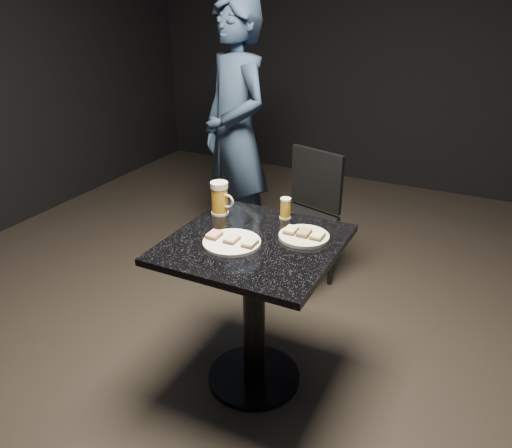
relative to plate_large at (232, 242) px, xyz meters
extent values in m
plane|color=black|center=(0.07, 0.07, -0.76)|extent=(6.00, 6.00, 0.00)
plane|color=black|center=(0.07, 3.07, 0.74)|extent=(5.00, 0.00, 5.00)
cylinder|color=white|center=(0.00, 0.00, 0.00)|extent=(0.24, 0.24, 0.01)
cylinder|color=silver|center=(0.25, 0.19, 0.00)|extent=(0.22, 0.22, 0.01)
imported|color=navy|center=(-0.63, 1.19, 0.09)|extent=(0.74, 0.68, 1.70)
cylinder|color=black|center=(0.07, 0.07, -0.74)|extent=(0.44, 0.44, 0.03)
cylinder|color=black|center=(0.07, 0.07, -0.38)|extent=(0.10, 0.10, 0.69)
cube|color=black|center=(0.07, 0.07, -0.02)|extent=(0.70, 0.70, 0.03)
cylinder|color=silver|center=(-0.20, 0.25, 0.00)|extent=(0.08, 0.08, 0.01)
cylinder|color=gold|center=(-0.20, 0.25, 0.06)|extent=(0.08, 0.08, 0.12)
cylinder|color=white|center=(-0.20, 0.25, 0.14)|extent=(0.08, 0.08, 0.03)
torus|color=silver|center=(-0.16, 0.24, 0.07)|extent=(0.07, 0.01, 0.07)
cylinder|color=silver|center=(0.10, 0.34, 0.00)|extent=(0.05, 0.05, 0.01)
cylinder|color=gold|center=(0.10, 0.34, 0.04)|extent=(0.05, 0.05, 0.08)
cylinder|color=silver|center=(0.10, 0.34, 0.09)|extent=(0.05, 0.05, 0.01)
cube|color=black|center=(-0.08, 0.94, -0.31)|extent=(0.45, 0.45, 0.04)
cylinder|color=black|center=(-0.27, 0.84, -0.54)|extent=(0.03, 0.03, 0.43)
cylinder|color=black|center=(0.03, 0.75, -0.54)|extent=(0.03, 0.03, 0.43)
cylinder|color=black|center=(-0.18, 1.14, -0.54)|extent=(0.03, 0.03, 0.43)
cylinder|color=black|center=(0.12, 1.05, -0.54)|extent=(0.03, 0.03, 0.43)
cube|color=black|center=(-0.03, 1.11, -0.09)|extent=(0.36, 0.13, 0.36)
cube|color=#4C3521|center=(-0.08, 0.00, 0.01)|extent=(0.05, 0.07, 0.01)
cube|color=tan|center=(-0.08, 0.00, 0.02)|extent=(0.05, 0.07, 0.01)
cube|color=#4C3521|center=(0.00, 0.00, 0.01)|extent=(0.05, 0.07, 0.01)
cube|color=beige|center=(0.00, 0.00, 0.02)|extent=(0.05, 0.07, 0.01)
cube|color=#4C3521|center=(0.08, 0.00, 0.01)|extent=(0.05, 0.07, 0.01)
cube|color=beige|center=(0.08, 0.00, 0.02)|extent=(0.05, 0.07, 0.01)
cube|color=#4C3521|center=(0.19, 0.19, 0.01)|extent=(0.05, 0.07, 0.01)
cube|color=#D1D184|center=(0.19, 0.19, 0.02)|extent=(0.05, 0.07, 0.01)
cube|color=#4C3521|center=(0.25, 0.19, 0.01)|extent=(0.05, 0.07, 0.01)
cube|color=#8C7251|center=(0.25, 0.19, 0.02)|extent=(0.05, 0.07, 0.01)
cube|color=#4C3521|center=(0.31, 0.19, 0.01)|extent=(0.05, 0.07, 0.01)
cube|color=#D1D184|center=(0.31, 0.19, 0.02)|extent=(0.05, 0.07, 0.01)
camera|label=1|loc=(0.91, -1.61, 0.95)|focal=35.00mm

